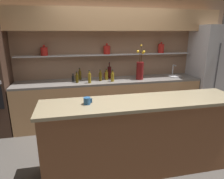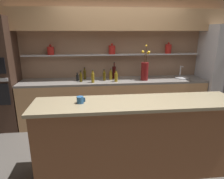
% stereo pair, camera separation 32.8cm
% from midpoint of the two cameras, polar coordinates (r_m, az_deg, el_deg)
% --- Properties ---
extents(ground_plane, '(12.00, 12.00, 0.00)m').
position_cam_midpoint_polar(ground_plane, '(3.34, 8.00, -17.98)').
color(ground_plane, '#4C4742').
extents(back_wall_unit, '(5.20, 0.44, 2.60)m').
position_cam_midpoint_polar(back_wall_unit, '(4.27, 3.81, 11.93)').
color(back_wall_unit, '#937056').
rests_on(back_wall_unit, ground_plane).
extents(back_counter_unit, '(3.73, 0.62, 0.92)m').
position_cam_midpoint_polar(back_counter_unit, '(4.20, 2.72, -3.37)').
color(back_counter_unit, tan).
rests_on(back_counter_unit, ground_plane).
extents(island_counter, '(2.63, 0.61, 1.02)m').
position_cam_midpoint_polar(island_counter, '(2.78, 10.25, -13.32)').
color(island_counter, brown).
rests_on(island_counter, ground_plane).
extents(refrigerator, '(0.82, 0.73, 2.00)m').
position_cam_midpoint_polar(refrigerator, '(4.92, 30.45, 3.85)').
color(refrigerator, '#B7B7BC').
rests_on(refrigerator, ground_plane).
extents(oven_tower, '(0.60, 0.64, 2.14)m').
position_cam_midpoint_polar(oven_tower, '(4.28, -27.53, 3.60)').
color(oven_tower, '#3D281E').
rests_on(oven_tower, ground_plane).
extents(flower_vase, '(0.16, 0.15, 0.70)m').
position_cam_midpoint_polar(flower_vase, '(4.09, 11.61, 5.41)').
color(flower_vase, maroon).
rests_on(flower_vase, back_counter_unit).
extents(sink_fixture, '(0.30, 0.30, 0.25)m').
position_cam_midpoint_polar(sink_fixture, '(4.53, 21.34, 3.33)').
color(sink_fixture, '#B7B7BC').
rests_on(sink_fixture, back_counter_unit).
extents(bottle_oil_0, '(0.06, 0.06, 0.22)m').
position_cam_midpoint_polar(bottle_oil_0, '(3.92, -6.56, 3.41)').
color(bottle_oil_0, '#47380A').
rests_on(bottle_oil_0, back_counter_unit).
extents(bottle_oil_1, '(0.06, 0.06, 0.23)m').
position_cam_midpoint_polar(bottle_oil_1, '(3.92, 3.56, 3.59)').
color(bottle_oil_1, olive).
rests_on(bottle_oil_1, back_counter_unit).
extents(bottle_oil_2, '(0.06, 0.06, 0.23)m').
position_cam_midpoint_polar(bottle_oil_2, '(3.99, 0.11, 3.84)').
color(bottle_oil_2, '#47380A').
rests_on(bottle_oil_2, back_counter_unit).
extents(bottle_oil_3, '(0.06, 0.06, 0.23)m').
position_cam_midpoint_polar(bottle_oil_3, '(4.07, 1.95, 4.04)').
color(bottle_oil_3, olive).
rests_on(bottle_oil_3, back_counter_unit).
extents(bottle_sauce_4, '(0.05, 0.05, 0.16)m').
position_cam_midpoint_polar(bottle_sauce_4, '(4.18, 1.74, 4.10)').
color(bottle_sauce_4, maroon).
rests_on(bottle_sauce_4, back_counter_unit).
extents(bottle_oil_5, '(0.06, 0.06, 0.25)m').
position_cam_midpoint_polar(bottle_oil_5, '(3.83, -3.07, 3.44)').
color(bottle_oil_5, olive).
rests_on(bottle_oil_5, back_counter_unit).
extents(bottle_sauce_6, '(0.05, 0.05, 0.16)m').
position_cam_midpoint_polar(bottle_sauce_6, '(4.01, -7.53, 3.37)').
color(bottle_sauce_6, black).
rests_on(bottle_sauce_6, back_counter_unit).
extents(bottle_wine_7, '(0.08, 0.08, 0.34)m').
position_cam_midpoint_polar(bottle_wine_7, '(4.19, 2.87, 4.95)').
color(bottle_wine_7, '#380C0C').
rests_on(bottle_wine_7, back_counter_unit).
extents(bottle_oil_8, '(0.06, 0.06, 0.24)m').
position_cam_midpoint_polar(bottle_oil_8, '(4.15, -5.56, 4.35)').
color(bottle_oil_8, '#47380A').
rests_on(bottle_oil_8, back_counter_unit).
extents(coffee_mug, '(0.10, 0.08, 0.09)m').
position_cam_midpoint_polar(coffee_mug, '(2.46, -5.32, -3.03)').
color(coffee_mug, '#235184').
rests_on(coffee_mug, island_counter).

